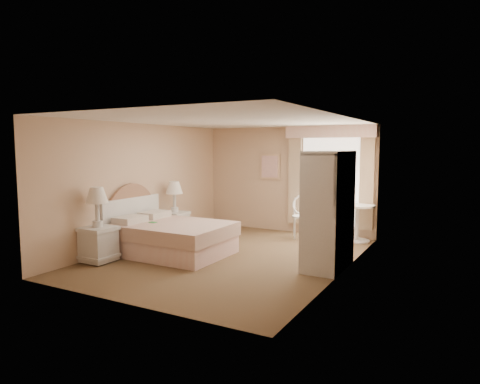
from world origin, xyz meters
The scene contains 9 objects.
room centered at (0.00, 0.00, 1.25)m, with size 4.21×5.51×2.51m.
window centered at (1.05, 2.65, 1.34)m, with size 2.05×0.22×2.51m.
framed_art centered at (-0.45, 2.71, 1.55)m, with size 0.52×0.04×0.62m.
bed centered at (-1.12, -0.38, 0.34)m, with size 2.09×1.58×1.40m.
nightstand_near centered at (-1.84, -1.46, 0.49)m, with size 0.54×0.54×1.31m.
nightstand_far centered at (-1.84, 0.73, 0.47)m, with size 0.52×0.52×1.26m.
round_table centered at (1.75, 2.40, 0.53)m, with size 0.76×0.76×0.80m.
cafe_chair centered at (0.57, 2.25, 0.55)m, with size 0.60×0.60×0.95m.
armoire centered at (1.81, 0.14, 0.81)m, with size 0.59×1.18×1.96m.
Camera 1 is at (3.89, -6.74, 2.02)m, focal length 32.00 mm.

